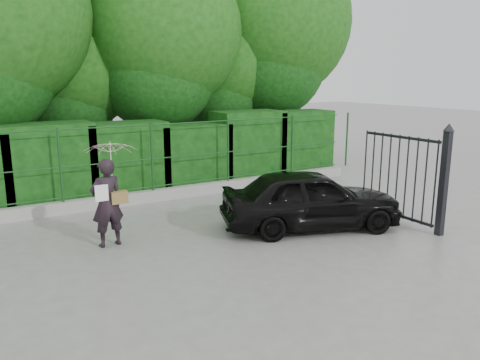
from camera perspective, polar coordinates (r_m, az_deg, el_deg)
ground at (r=8.72m, az=-2.38°, el=-9.56°), size 80.00×80.00×0.00m
kerb at (r=12.62m, az=-12.19°, el=-2.11°), size 14.00×0.25×0.30m
fence at (r=12.48m, az=-11.45°, el=2.69°), size 14.13×0.06×1.80m
hedge at (r=13.41m, az=-13.28°, el=2.53°), size 14.20×1.20×2.21m
trees at (r=15.72m, az=-12.86°, el=17.12°), size 17.10×6.15×8.08m
gate at (r=10.78m, az=21.57°, el=0.46°), size 0.22×2.33×2.36m
woman at (r=9.40m, az=-15.54°, el=0.29°), size 1.01×1.03×2.06m
car at (r=10.33m, az=8.61°, el=-2.28°), size 4.19×2.75×1.33m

